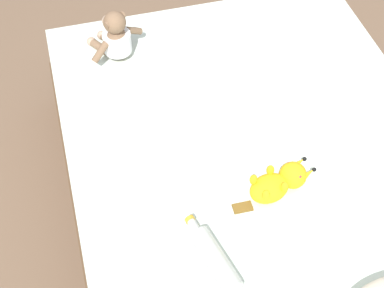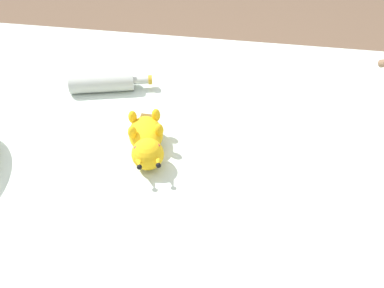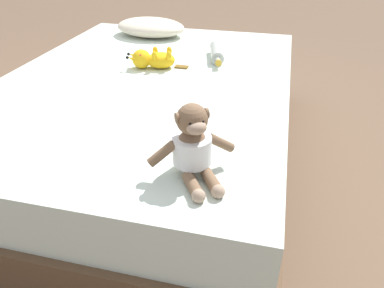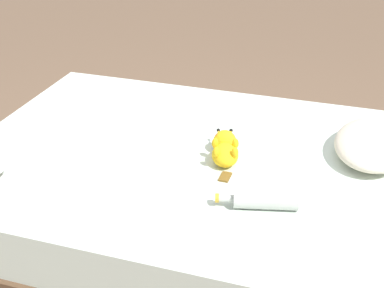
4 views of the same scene
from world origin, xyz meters
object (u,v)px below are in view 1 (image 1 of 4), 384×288
Objects in this scene: plush_monkey at (115,38)px; plush_yellow_creature at (279,182)px; bed at (257,197)px; glass_bottle at (215,259)px.

plush_yellow_creature is (-0.43, 0.87, -0.05)m from plush_monkey.
bed is 6.62× the size of glass_bottle.
bed is 0.33m from plush_yellow_creature.
plush_yellow_creature is at bearing 92.82° from bed.
plush_monkey is 0.85× the size of glass_bottle.
glass_bottle is (0.30, 0.37, 0.28)m from bed.
glass_bottle is at bearing 36.42° from plush_yellow_creature.
plush_monkey is (0.42, -0.72, 0.34)m from bed.
glass_bottle reaches higher than bed.
glass_bottle is (0.30, 0.23, -0.01)m from plush_yellow_creature.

